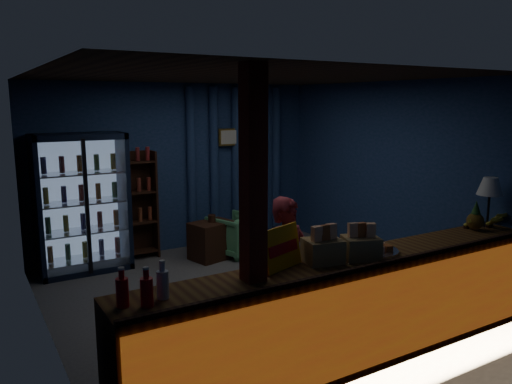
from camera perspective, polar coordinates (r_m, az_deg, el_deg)
ground at (r=6.30m, az=-0.87°, el=-11.28°), size 4.60×4.60×0.00m
room_walls at (r=5.90m, az=-0.91°, el=3.03°), size 4.60×4.60×4.60m
counter at (r=4.69m, az=11.18°, el=-13.03°), size 4.40×0.57×0.99m
support_post at (r=3.82m, az=-0.32°, el=-5.11°), size 0.16×0.16×2.60m
beverage_cooler at (r=7.26m, az=-19.37°, el=-1.27°), size 1.20×0.62×1.90m
bottle_shelf at (r=7.63m, az=-13.27°, el=-1.50°), size 0.50×0.28×1.60m
curtain_folds at (r=8.28m, az=-2.31°, el=3.23°), size 1.74×0.14×2.50m
framed_picture at (r=8.12m, az=-3.12°, el=6.28°), size 0.36×0.04×0.28m
shopkeeper at (r=4.83m, az=3.61°, el=-9.02°), size 0.57×0.42×1.44m
green_chair at (r=7.67m, az=-2.42°, el=-4.86°), size 0.85×0.86×0.62m
side_table at (r=7.50m, az=-5.03°, el=-5.49°), size 0.70×0.57×0.67m
yellow_sign at (r=4.15m, az=3.01°, el=-6.39°), size 0.45×0.23×0.35m
soda_bottles at (r=3.55m, az=-12.66°, el=-10.66°), size 0.37×0.17×0.28m
snack_box_left at (r=4.35m, az=7.64°, el=-6.47°), size 0.36×0.32×0.33m
snack_box_centre at (r=4.51m, az=11.90°, el=-6.06°), size 0.37×0.34×0.32m
pastry_tray at (r=4.74m, az=13.20°, el=-6.40°), size 0.47×0.47×0.08m
banana_bunches at (r=6.06m, az=24.84°, el=-2.95°), size 0.71×0.28×0.15m
table_lamp at (r=6.05m, az=25.18°, el=0.39°), size 0.28×0.28×0.55m
pineapple at (r=5.85m, az=23.79°, el=-2.79°), size 0.18×0.18×0.31m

